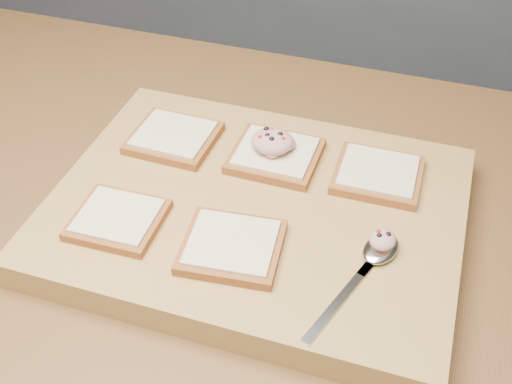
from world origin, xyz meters
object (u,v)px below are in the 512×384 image
(spoon, at_px, (375,256))
(cutting_board, at_px, (256,213))
(tuna_salad_dollop, at_px, (272,141))
(bread_far_center, at_px, (275,155))

(spoon, bearing_deg, cutting_board, 162.33)
(tuna_salad_dollop, bearing_deg, spoon, -40.18)
(bread_far_center, height_order, tuna_salad_dollop, tuna_salad_dollop)
(cutting_board, xyz_separation_m, tuna_salad_dollop, (-0.01, 0.09, 0.05))
(tuna_salad_dollop, bearing_deg, bread_far_center, -11.14)
(bread_far_center, bearing_deg, spoon, -40.86)
(bread_far_center, xyz_separation_m, tuna_salad_dollop, (-0.01, 0.00, 0.02))
(cutting_board, distance_m, spoon, 0.18)
(bread_far_center, xyz_separation_m, spoon, (0.17, -0.15, -0.00))
(bread_far_center, bearing_deg, cutting_board, -89.19)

